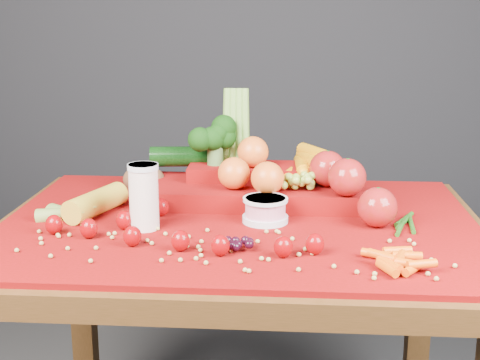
# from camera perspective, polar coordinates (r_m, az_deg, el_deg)

# --- Properties ---
(table) EXTENTS (1.10, 0.80, 0.75)m
(table) POSITION_cam_1_polar(r_m,az_deg,el_deg) (1.53, -0.06, -7.27)
(table) COLOR #33200B
(table) RESTS_ON ground
(red_cloth) EXTENTS (1.05, 0.75, 0.01)m
(red_cloth) POSITION_cam_1_polar(r_m,az_deg,el_deg) (1.49, -0.06, -3.68)
(red_cloth) COLOR #780409
(red_cloth) RESTS_ON table
(milk_glass) EXTENTS (0.07, 0.07, 0.14)m
(milk_glass) POSITION_cam_1_polar(r_m,az_deg,el_deg) (1.43, -8.21, -1.22)
(milk_glass) COLOR silver
(milk_glass) RESTS_ON red_cloth
(yogurt_bowl) EXTENTS (0.10, 0.10, 0.06)m
(yogurt_bowl) POSITION_cam_1_polar(r_m,az_deg,el_deg) (1.48, 2.18, -2.49)
(yogurt_bowl) COLOR silver
(yogurt_bowl) RESTS_ON red_cloth
(strawberry_scatter) EXTENTS (0.58, 0.28, 0.05)m
(strawberry_scatter) POSITION_cam_1_polar(r_m,az_deg,el_deg) (1.38, -6.73, -4.10)
(strawberry_scatter) COLOR maroon
(strawberry_scatter) RESTS_ON red_cloth
(dark_grape_cluster) EXTENTS (0.06, 0.05, 0.03)m
(dark_grape_cluster) POSITION_cam_1_polar(r_m,az_deg,el_deg) (1.31, -0.28, -5.44)
(dark_grape_cluster) COLOR black
(dark_grape_cluster) RESTS_ON red_cloth
(soybean_scatter) EXTENTS (0.84, 0.24, 0.01)m
(soybean_scatter) POSITION_cam_1_polar(r_m,az_deg,el_deg) (1.30, -0.71, -5.99)
(soybean_scatter) COLOR tan
(soybean_scatter) RESTS_ON red_cloth
(corn_ear) EXTENTS (0.23, 0.26, 0.06)m
(corn_ear) POSITION_cam_1_polar(r_m,az_deg,el_deg) (1.54, -13.77, -2.44)
(corn_ear) COLOR gold
(corn_ear) RESTS_ON red_cloth
(potato) EXTENTS (0.11, 0.08, 0.07)m
(potato) POSITION_cam_1_polar(r_m,az_deg,el_deg) (1.71, -8.20, 0.04)
(potato) COLOR #53321C
(potato) RESTS_ON red_cloth
(baby_carrot_pile) EXTENTS (0.18, 0.17, 0.03)m
(baby_carrot_pile) POSITION_cam_1_polar(r_m,az_deg,el_deg) (1.27, 12.80, -6.40)
(baby_carrot_pile) COLOR #E55308
(baby_carrot_pile) RESTS_ON red_cloth
(green_bean_pile) EXTENTS (0.14, 0.12, 0.01)m
(green_bean_pile) POSITION_cam_1_polar(r_m,az_deg,el_deg) (1.50, 14.10, -3.61)
(green_bean_pile) COLOR #1F5012
(green_bean_pile) RESTS_ON red_cloth
(produce_mound) EXTENTS (0.59, 0.36, 0.27)m
(produce_mound) POSITION_cam_1_polar(r_m,az_deg,el_deg) (1.62, 2.13, 0.18)
(produce_mound) COLOR #780409
(produce_mound) RESTS_ON red_cloth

